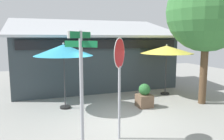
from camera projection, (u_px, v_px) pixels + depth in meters
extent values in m
cube|color=gray|center=(119.00, 120.00, 7.87)|extent=(28.00, 28.00, 0.10)
cube|color=#333D42|center=(94.00, 62.00, 13.09)|extent=(8.80, 4.02, 2.91)
cube|color=#B7BABF|center=(94.00, 27.00, 12.66)|extent=(9.30, 4.63, 1.18)
cube|color=black|center=(104.00, 44.00, 11.02)|extent=(8.20, 0.16, 0.44)
cylinder|color=#A8AAB2|center=(82.00, 92.00, 5.56)|extent=(0.09, 0.09, 3.04)
cube|color=#116B38|center=(80.00, 35.00, 5.36)|extent=(0.67, 0.69, 0.16)
cube|color=#116B38|center=(81.00, 44.00, 5.39)|extent=(0.69, 0.67, 0.16)
cube|color=white|center=(68.00, 35.00, 4.91)|extent=(0.07, 0.07, 0.16)
cylinder|color=#A8AAB2|center=(119.00, 103.00, 6.20)|extent=(0.07, 0.07, 2.10)
cylinder|color=white|center=(120.00, 53.00, 6.00)|extent=(0.56, 0.65, 0.84)
cylinder|color=red|center=(120.00, 53.00, 6.00)|extent=(0.54, 0.62, 0.79)
cylinder|color=black|center=(65.00, 107.00, 9.10)|extent=(0.44, 0.44, 0.08)
cylinder|color=#333335|center=(65.00, 82.00, 8.95)|extent=(0.05, 0.05, 2.22)
cone|color=#2D99BC|center=(64.00, 50.00, 8.76)|extent=(2.35, 2.35, 0.45)
sphere|color=silver|center=(63.00, 44.00, 8.73)|extent=(0.08, 0.08, 0.08)
cylinder|color=black|center=(165.00, 94.00, 11.32)|extent=(0.44, 0.44, 0.08)
cylinder|color=#333335|center=(166.00, 74.00, 11.18)|extent=(0.05, 0.05, 2.16)
cone|color=#EAD14C|center=(167.00, 50.00, 11.00)|extent=(2.64, 2.64, 0.38)
sphere|color=silver|center=(167.00, 45.00, 10.97)|extent=(0.08, 0.08, 0.08)
cylinder|color=brown|center=(203.00, 73.00, 9.58)|extent=(0.31, 0.31, 2.71)
sphere|color=#387538|center=(207.00, 11.00, 9.20)|extent=(3.38, 3.38, 3.38)
cube|color=brown|center=(144.00, 101.00, 9.23)|extent=(0.60, 0.60, 0.53)
sphere|color=#28602D|center=(144.00, 89.00, 9.16)|extent=(0.49, 0.49, 0.49)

